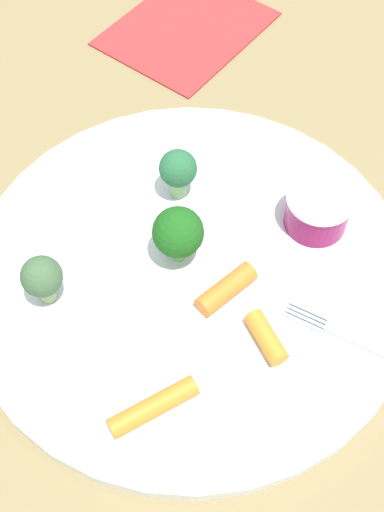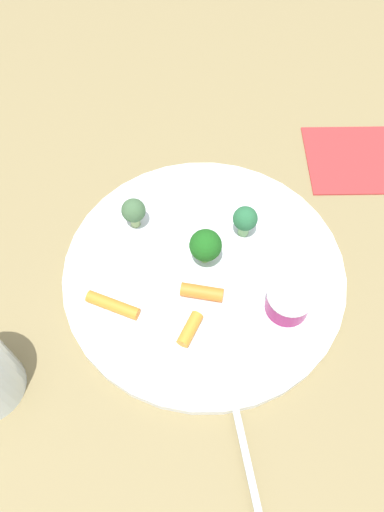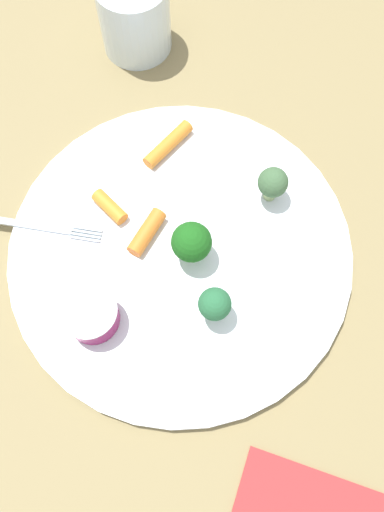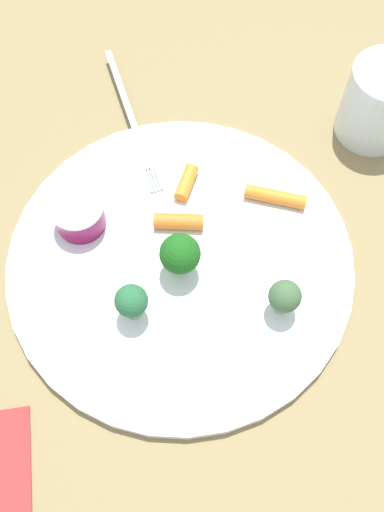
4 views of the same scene
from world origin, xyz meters
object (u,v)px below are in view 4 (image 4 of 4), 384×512
object	(u,v)px
broccoli_floret_0	(126,302)
broccoli_floret_2	(178,254)
sauce_cup	(74,215)
plate	(175,261)
carrot_stick_1	(270,197)
carrot_stick_2	(172,222)
carrot_stick_0	(181,183)
fork	(127,119)
drinking_glass	(375,103)
broccoli_floret_1	(279,297)

from	to	relation	value
broccoli_floret_0	broccoli_floret_2	world-z (taller)	broccoli_floret_2
sauce_cup	broccoli_floret_0	bearing A→B (deg)	-62.05
plate	broccoli_floret_0	distance (m)	0.07
carrot_stick_1	carrot_stick_2	distance (m)	0.10
carrot_stick_0	carrot_stick_2	world-z (taller)	carrot_stick_2
sauce_cup	carrot_stick_2	distance (m)	0.09
broccoli_floret_0	fork	size ratio (longest dim) A/B	0.23
broccoli_floret_2	carrot_stick_1	size ratio (longest dim) A/B	0.82
broccoli_floret_2	carrot_stick_2	distance (m)	0.05
carrot_stick_2	drinking_glass	xyz separation A→B (m)	(0.21, 0.12, 0.02)
broccoli_floret_1	carrot_stick_0	distance (m)	0.15
plate	carrot_stick_0	bearing A→B (deg)	83.35
plate	broccoli_floret_2	bearing A→B (deg)	-72.55
broccoli_floret_0	broccoli_floret_1	size ratio (longest dim) A/B	1.04
broccoli_floret_2	fork	xyz separation A→B (m)	(-0.05, 0.17, -0.03)
fork	drinking_glass	size ratio (longest dim) A/B	2.38
broccoli_floret_2	sauce_cup	bearing A→B (deg)	151.19
sauce_cup	drinking_glass	distance (m)	0.32
carrot_stick_2	carrot_stick_0	bearing A→B (deg)	76.43
plate	broccoli_floret_2	xyz separation A→B (m)	(0.00, -0.01, 0.04)
carrot_stick_1	fork	world-z (taller)	carrot_stick_1
plate	sauce_cup	world-z (taller)	sauce_cup
broccoli_floret_0	carrot_stick_0	world-z (taller)	broccoli_floret_0
carrot_stick_1	carrot_stick_2	bearing A→B (deg)	-166.21
carrot_stick_0	carrot_stick_1	xyz separation A→B (m)	(0.08, -0.02, -0.00)
carrot_stick_0	broccoli_floret_1	bearing A→B (deg)	-59.59
broccoli_floret_2	drinking_glass	xyz separation A→B (m)	(0.20, 0.16, -0.00)
carrot_stick_0	drinking_glass	world-z (taller)	drinking_glass
plate	broccoli_floret_2	world-z (taller)	broccoli_floret_2
broccoli_floret_2	carrot_stick_1	world-z (taller)	broccoli_floret_2
broccoli_floret_0	broccoli_floret_2	size ratio (longest dim) A/B	0.89
sauce_cup	fork	world-z (taller)	sauce_cup
broccoli_floret_0	drinking_glass	size ratio (longest dim) A/B	0.54
carrot_stick_0	fork	size ratio (longest dim) A/B	0.19
plate	carrot_stick_0	xyz separation A→B (m)	(0.01, 0.08, 0.01)
plate	sauce_cup	xyz separation A→B (m)	(-0.09, 0.04, 0.02)
broccoli_floret_2	drinking_glass	size ratio (longest dim) A/B	0.61
carrot_stick_1	carrot_stick_0	bearing A→B (deg)	166.59
broccoli_floret_1	broccoli_floret_2	world-z (taller)	broccoli_floret_2
sauce_cup	broccoli_floret_1	bearing A→B (deg)	-28.03
sauce_cup	carrot_stick_2	xyz separation A→B (m)	(0.09, -0.01, -0.01)
plate	broccoli_floret_1	size ratio (longest dim) A/B	7.68
carrot_stick_2	broccoli_floret_0	bearing A→B (deg)	-115.13
carrot_stick_2	fork	xyz separation A→B (m)	(-0.04, 0.13, -0.01)
sauce_cup	broccoli_floret_0	distance (m)	0.11
broccoli_floret_0	carrot_stick_2	size ratio (longest dim) A/B	0.93
broccoli_floret_1	drinking_glass	distance (m)	0.24
sauce_cup	broccoli_floret_2	distance (m)	0.11
broccoli_floret_2	carrot_stick_1	distance (m)	0.12
carrot_stick_0	carrot_stick_1	bearing A→B (deg)	-13.41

